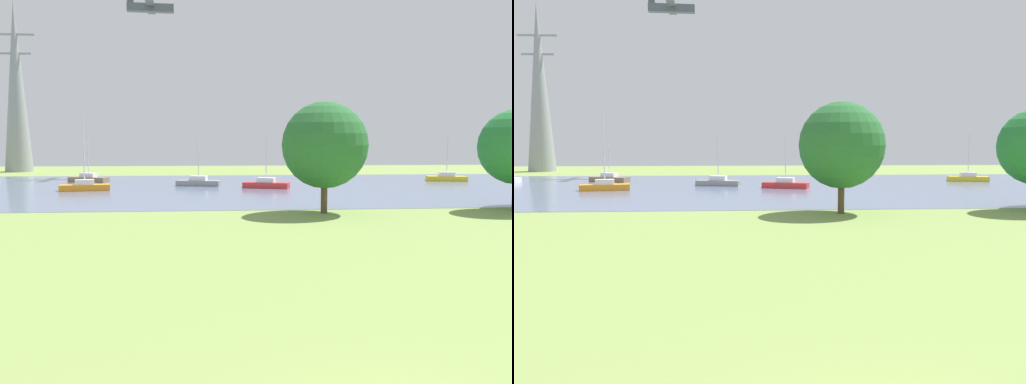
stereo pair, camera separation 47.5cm
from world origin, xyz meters
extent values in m
plane|color=#7F994C|center=(0.00, 22.00, 0.00)|extent=(160.00, 160.00, 0.00)
cube|color=slate|center=(0.00, 50.00, 0.01)|extent=(140.00, 40.00, 0.02)
cube|color=gray|center=(-4.59, 51.53, 0.32)|extent=(5.01, 2.54, 0.60)
cube|color=white|center=(-4.59, 51.53, 0.87)|extent=(2.00, 1.48, 0.50)
cylinder|color=silver|center=(-4.59, 51.53, 2.93)|extent=(0.10, 0.10, 4.62)
cube|color=brown|center=(-17.89, 58.15, 0.32)|extent=(5.02, 3.04, 0.60)
cube|color=white|center=(-17.89, 58.15, 0.87)|extent=(2.07, 1.64, 0.50)
cylinder|color=silver|center=(-17.89, 58.15, 3.15)|extent=(0.10, 0.10, 5.05)
cube|color=yellow|center=(25.92, 56.40, 0.32)|extent=(5.00, 2.42, 0.60)
cube|color=white|center=(25.92, 56.40, 0.87)|extent=(1.98, 1.43, 0.50)
cylinder|color=silver|center=(25.92, 56.40, 3.20)|extent=(0.10, 0.10, 5.17)
cube|color=orange|center=(-15.70, 46.61, 0.32)|extent=(5.00, 2.40, 0.60)
cube|color=white|center=(-15.70, 46.61, 0.87)|extent=(1.98, 1.43, 0.50)
cylinder|color=silver|center=(-15.70, 46.61, 4.22)|extent=(0.10, 0.10, 7.21)
cube|color=red|center=(2.53, 48.00, 0.32)|extent=(5.02, 3.03, 0.60)
cube|color=white|center=(2.53, 48.00, 0.87)|extent=(2.07, 1.64, 0.50)
cylinder|color=silver|center=(2.53, 48.00, 3.18)|extent=(0.10, 0.10, 5.13)
cylinder|color=brown|center=(4.40, 28.20, 1.28)|extent=(0.44, 0.44, 2.57)
sphere|color=#286631|center=(4.40, 28.20, 4.61)|extent=(5.83, 5.83, 5.83)
cone|color=gray|center=(-34.48, 83.02, 13.75)|extent=(4.40, 4.40, 27.51)
cube|color=gray|center=(-34.48, 83.02, 22.01)|extent=(6.40, 0.30, 0.30)
cube|color=gray|center=(-34.48, 83.02, 19.01)|extent=(5.20, 0.30, 0.30)
cube|color=#4C5156|center=(-11.39, 69.65, 23.36)|extent=(6.46, 1.49, 1.10)
cube|color=#4C5156|center=(-11.39, 69.65, 23.56)|extent=(1.61, 8.45, 0.16)
cube|color=#4C5156|center=(-14.10, 69.48, 24.16)|extent=(0.91, 0.18, 1.50)
camera|label=1|loc=(-3.28, -7.19, 4.81)|focal=37.37mm
camera|label=2|loc=(-2.80, -7.23, 4.81)|focal=37.37mm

